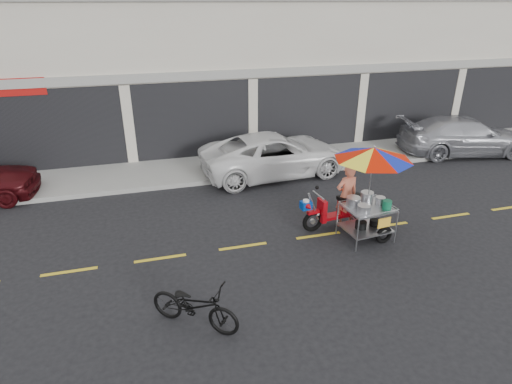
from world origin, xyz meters
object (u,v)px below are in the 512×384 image
object	(u,v)px
white_pickup	(275,154)
near_bicycle	(195,305)
food_vendor_rig	(362,178)
silver_pickup	(464,136)

from	to	relation	value
white_pickup	near_bicycle	world-z (taller)	white_pickup
white_pickup	near_bicycle	distance (m)	7.78
white_pickup	food_vendor_rig	world-z (taller)	food_vendor_rig
silver_pickup	near_bicycle	distance (m)	13.34
silver_pickup	food_vendor_rig	size ratio (longest dim) A/B	1.93
near_bicycle	white_pickup	bearing A→B (deg)	8.81
near_bicycle	food_vendor_rig	xyz separation A→B (m)	(4.52, 2.37, 1.07)
white_pickup	silver_pickup	xyz separation A→B (m)	(7.70, 0.06, 0.01)
white_pickup	near_bicycle	bearing A→B (deg)	147.00
white_pickup	silver_pickup	size ratio (longest dim) A/B	1.02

